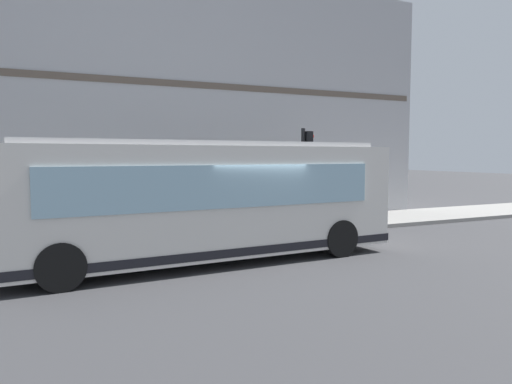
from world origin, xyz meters
name	(u,v)px	position (x,y,z in m)	size (l,w,h in m)	color
ground	(244,259)	(0.00, 0.00, 0.00)	(120.00, 120.00, 0.00)	#38383A
sidewalk_curb	(193,232)	(4.36, 0.00, 0.07)	(3.53, 40.00, 0.15)	gray
building_corner	(154,106)	(9.68, 0.00, 4.88)	(7.16, 22.52, 9.77)	#A8A8AD
city_bus_nearside	(205,201)	(0.17, 1.01, 1.55)	(3.04, 10.15, 3.07)	silver
traffic_light_near_corner	(306,159)	(2.96, -3.67, 2.59)	(0.32, 0.49, 3.50)	black
fire_hydrant	(269,213)	(5.05, -3.28, 0.51)	(0.35, 0.35, 0.74)	red
pedestrian_by_light_pole	(357,192)	(4.60, -7.11, 1.21)	(0.32, 0.32, 1.83)	#99994C
pedestrian_near_building_entrance	(58,209)	(3.49, 4.33, 1.17)	(0.32, 0.32, 1.76)	#B23338
pedestrian_walking_along_curb	(221,199)	(4.68, -1.14, 1.16)	(0.32, 0.32, 1.75)	gold
newspaper_vending_box	(172,217)	(4.77, 0.64, 0.60)	(0.44, 0.42, 0.90)	#BF3F19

